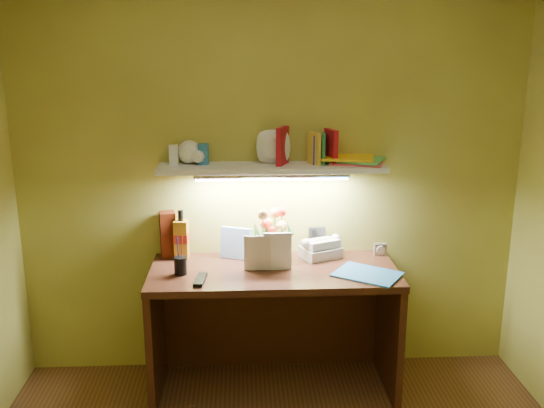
{
  "coord_description": "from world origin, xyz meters",
  "views": [
    {
      "loc": [
        -0.18,
        -2.02,
        1.98
      ],
      "look_at": [
        -0.0,
        1.35,
        1.09
      ],
      "focal_mm": 40.0,
      "sensor_mm": 36.0,
      "label": 1
    }
  ],
  "objects_px": {
    "flower_bouquet": "(273,236)",
    "whisky_bottle": "(181,234)",
    "desk_clock": "(380,249)",
    "telephone": "(321,247)",
    "desk": "(274,329)"
  },
  "relations": [
    {
      "from": "whisky_bottle",
      "to": "desk_clock",
      "type": "bearing_deg",
      "value": -0.3
    },
    {
      "from": "flower_bouquet",
      "to": "whisky_bottle",
      "type": "height_order",
      "value": "flower_bouquet"
    },
    {
      "from": "telephone",
      "to": "whisky_bottle",
      "type": "bearing_deg",
      "value": 153.79
    },
    {
      "from": "desk_clock",
      "to": "whisky_bottle",
      "type": "relative_size",
      "value": 0.25
    },
    {
      "from": "flower_bouquet",
      "to": "whisky_bottle",
      "type": "distance_m",
      "value": 0.54
    },
    {
      "from": "flower_bouquet",
      "to": "desk_clock",
      "type": "xyz_separation_m",
      "value": [
        0.65,
        0.07,
        -0.12
      ]
    },
    {
      "from": "desk",
      "to": "whisky_bottle",
      "type": "bearing_deg",
      "value": 158.52
    },
    {
      "from": "desk",
      "to": "flower_bouquet",
      "type": "xyz_separation_m",
      "value": [
        0.0,
        0.13,
        0.53
      ]
    },
    {
      "from": "desk_clock",
      "to": "telephone",
      "type": "bearing_deg",
      "value": -177.21
    },
    {
      "from": "desk",
      "to": "whisky_bottle",
      "type": "relative_size",
      "value": 4.73
    },
    {
      "from": "whisky_bottle",
      "to": "flower_bouquet",
      "type": "bearing_deg",
      "value": -8.22
    },
    {
      "from": "desk_clock",
      "to": "flower_bouquet",
      "type": "bearing_deg",
      "value": -174.49
    },
    {
      "from": "telephone",
      "to": "desk_clock",
      "type": "distance_m",
      "value": 0.37
    },
    {
      "from": "telephone",
      "to": "whisky_bottle",
      "type": "height_order",
      "value": "whisky_bottle"
    },
    {
      "from": "telephone",
      "to": "whisky_bottle",
      "type": "distance_m",
      "value": 0.83
    }
  ]
}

